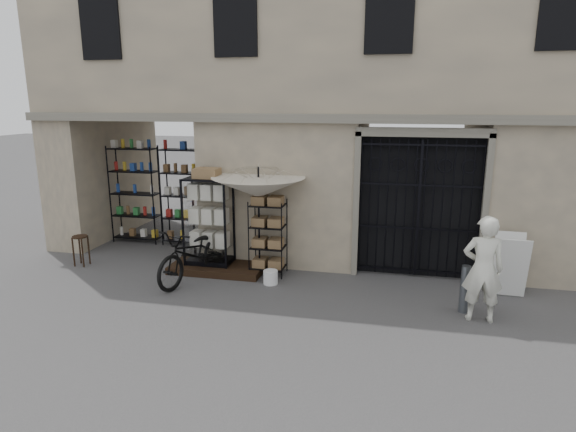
% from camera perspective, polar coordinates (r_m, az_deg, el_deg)
% --- Properties ---
extents(ground, '(80.00, 80.00, 0.00)m').
position_cam_1_polar(ground, '(8.60, 3.25, -11.20)').
color(ground, '#242427').
rests_on(ground, ground).
extents(main_building, '(14.00, 4.00, 9.00)m').
position_cam_1_polar(main_building, '(11.82, 6.85, 17.80)').
color(main_building, tan).
rests_on(main_building, ground).
extents(shop_recess, '(3.00, 1.70, 3.00)m').
position_cam_1_polar(shop_recess, '(12.16, -15.82, 3.07)').
color(shop_recess, black).
rests_on(shop_recess, ground).
extents(shop_shelving, '(2.70, 0.50, 2.50)m').
position_cam_1_polar(shop_shelving, '(12.66, -14.90, 2.37)').
color(shop_shelving, black).
rests_on(shop_shelving, ground).
extents(iron_gate, '(2.50, 0.21, 3.00)m').
position_cam_1_polar(iron_gate, '(10.23, 15.19, 1.21)').
color(iron_gate, black).
rests_on(iron_gate, ground).
extents(step_platform, '(2.00, 0.90, 0.15)m').
position_cam_1_polar(step_platform, '(10.55, -8.38, -6.12)').
color(step_platform, black).
rests_on(step_platform, ground).
extents(display_cabinet, '(1.05, 0.80, 2.03)m').
position_cam_1_polar(display_cabinet, '(10.44, -9.39, -1.13)').
color(display_cabinet, black).
rests_on(display_cabinet, step_platform).
extents(wire_rack, '(0.77, 0.61, 1.60)m').
position_cam_1_polar(wire_rack, '(10.09, -2.38, -2.68)').
color(wire_rack, black).
rests_on(wire_rack, ground).
extents(market_umbrella, '(1.75, 1.79, 2.75)m').
position_cam_1_polar(market_umbrella, '(9.87, -3.53, 4.06)').
color(market_umbrella, black).
rests_on(market_umbrella, ground).
extents(white_bucket, '(0.37, 0.37, 0.28)m').
position_cam_1_polar(white_bucket, '(9.75, -2.08, -7.26)').
color(white_bucket, white).
rests_on(white_bucket, ground).
extents(bicycle, '(1.02, 1.29, 2.15)m').
position_cam_1_polar(bicycle, '(10.19, -10.92, -7.40)').
color(bicycle, black).
rests_on(bicycle, ground).
extents(wooden_stool, '(0.39, 0.39, 0.68)m').
position_cam_1_polar(wooden_stool, '(11.69, -23.32, -3.70)').
color(wooden_stool, black).
rests_on(wooden_stool, ground).
extents(steel_bollard, '(0.17, 0.17, 0.85)m').
position_cam_1_polar(steel_bollard, '(8.94, 20.19, -8.13)').
color(steel_bollard, slate).
rests_on(steel_bollard, ground).
extents(shopkeeper, '(0.66, 1.81, 0.43)m').
position_cam_1_polar(shopkeeper, '(8.88, 21.59, -11.35)').
color(shopkeeper, silver).
rests_on(shopkeeper, ground).
extents(easel_sign, '(0.58, 0.66, 1.15)m').
position_cam_1_polar(easel_sign, '(9.96, 24.87, -5.30)').
color(easel_sign, silver).
rests_on(easel_sign, ground).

